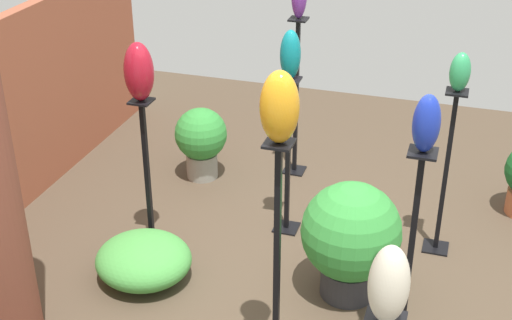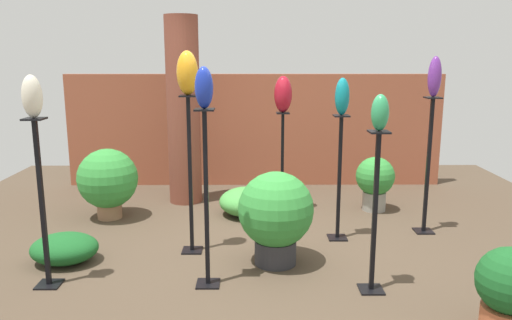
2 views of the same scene
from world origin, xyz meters
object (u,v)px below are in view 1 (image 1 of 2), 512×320
at_px(art_vase_ivory, 389,284).
at_px(pedestal_teal, 288,163).
at_px(potted_plant_front_left, 351,236).
at_px(art_vase_cobalt, 426,123).
at_px(art_vase_teal, 290,55).
at_px(pedestal_jade, 445,180).
at_px(pedestal_cobalt, 408,273).
at_px(art_vase_amber, 280,107).
at_px(pedestal_violet, 296,104).
at_px(potted_plant_mid_right, 201,139).
at_px(pedestal_amber, 277,268).
at_px(pedestal_ruby, 148,181).
at_px(art_vase_jade, 460,72).
at_px(art_vase_ruby, 139,72).

bearing_deg(art_vase_ivory, pedestal_teal, 22.47).
bearing_deg(potted_plant_front_left, art_vase_cobalt, -143.21).
bearing_deg(art_vase_teal, pedestal_jade, -86.21).
height_order(pedestal_cobalt, art_vase_amber, art_vase_amber).
relative_size(art_vase_amber, art_vase_teal, 1.09).
height_order(pedestal_violet, art_vase_teal, art_vase_teal).
relative_size(pedestal_teal, potted_plant_front_left, 1.51).
bearing_deg(pedestal_jade, art_vase_amber, 151.50).
distance_m(pedestal_cobalt, potted_plant_mid_right, 2.88).
bearing_deg(art_vase_ivory, pedestal_jade, -2.43).
bearing_deg(art_vase_amber, art_vase_ivory, -146.50).
xyz_separation_m(pedestal_amber, potted_plant_front_left, (0.83, -0.30, -0.23)).
height_order(pedestal_ruby, pedestal_amber, pedestal_amber).
height_order(art_vase_jade, potted_plant_front_left, art_vase_jade).
bearing_deg(art_vase_amber, potted_plant_front_left, -20.19).
height_order(art_vase_jade, art_vase_cobalt, art_vase_cobalt).
height_order(pedestal_jade, potted_plant_mid_right, pedestal_jade).
relative_size(pedestal_teal, art_vase_jade, 4.63).
height_order(art_vase_ivory, art_vase_teal, art_vase_ivory).
bearing_deg(art_vase_cobalt, art_vase_amber, 106.62).
relative_size(pedestal_cobalt, art_vase_teal, 4.00).
height_order(art_vase_cobalt, potted_plant_mid_right, art_vase_cobalt).
height_order(pedestal_jade, pedestal_teal, pedestal_jade).
bearing_deg(art_vase_amber, pedestal_cobalt, -73.38).
distance_m(pedestal_amber, art_vase_teal, 1.76).
bearing_deg(potted_plant_mid_right, art_vase_ivory, -147.46).
bearing_deg(art_vase_teal, art_vase_ruby, 119.10).
height_order(art_vase_amber, potted_plant_front_left, art_vase_amber).
relative_size(art_vase_ruby, potted_plant_front_left, 0.50).
xyz_separation_m(pedestal_teal, art_vase_teal, (0.00, 0.00, 0.91)).
bearing_deg(pedestal_ruby, pedestal_teal, -60.90).
height_order(pedestal_jade, art_vase_ivory, art_vase_ivory).
bearing_deg(potted_plant_mid_right, art_vase_teal, -122.30).
height_order(pedestal_cobalt, art_vase_ruby, art_vase_ruby).
bearing_deg(pedestal_jade, art_vase_ivory, 177.57).
distance_m(pedestal_teal, art_vase_amber, 1.95).
xyz_separation_m(art_vase_jade, art_vase_amber, (-1.61, 0.87, 0.28)).
height_order(pedestal_cobalt, art_vase_teal, art_vase_teal).
xyz_separation_m(art_vase_teal, potted_plant_mid_right, (0.63, 1.00, -1.13)).
xyz_separation_m(pedestal_cobalt, art_vase_ruby, (0.76, 2.08, 0.77)).
xyz_separation_m(pedestal_teal, art_vase_ruby, (-0.54, 0.98, 0.86)).
bearing_deg(pedestal_violet, pedestal_cobalt, -150.59).
xyz_separation_m(pedestal_amber, potted_plant_mid_right, (2.16, 1.35, -0.33)).
xyz_separation_m(pedestal_ruby, art_vase_cobalt, (-0.76, -2.08, 1.11)).
bearing_deg(art_vase_amber, pedestal_teal, 12.82).
relative_size(art_vase_teal, art_vase_cobalt, 1.13).
bearing_deg(art_vase_ruby, potted_plant_front_left, -95.49).
distance_m(pedestal_cobalt, art_vase_cobalt, 0.98).
height_order(pedestal_amber, art_vase_amber, art_vase_amber).
bearing_deg(art_vase_cobalt, art_vase_ivory, -179.91).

